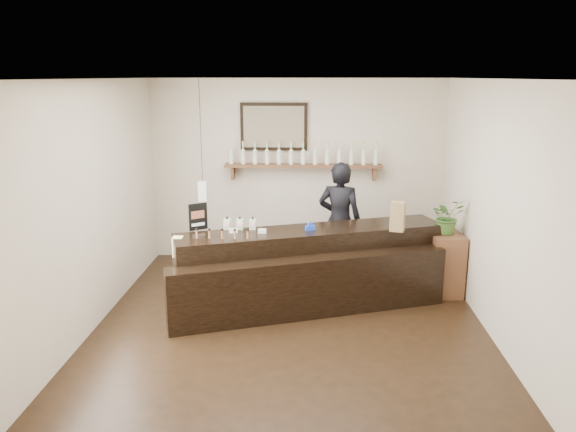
% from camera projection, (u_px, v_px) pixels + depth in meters
% --- Properties ---
extents(ground, '(5.00, 5.00, 0.00)m').
position_uv_depth(ground, '(290.00, 323.00, 6.61)').
color(ground, black).
rests_on(ground, ground).
extents(room_shell, '(5.00, 5.00, 5.00)m').
position_uv_depth(room_shell, '(290.00, 181.00, 6.20)').
color(room_shell, beige).
rests_on(room_shell, ground).
extents(back_wall_decor, '(2.66, 0.96, 1.69)m').
position_uv_depth(back_wall_decor, '(287.00, 149.00, 8.49)').
color(back_wall_decor, brown).
rests_on(back_wall_decor, ground).
extents(counter, '(3.45, 2.00, 1.12)m').
position_uv_depth(counter, '(311.00, 271.00, 7.05)').
color(counter, black).
rests_on(counter, ground).
extents(promo_sign, '(0.21, 0.15, 0.34)m').
position_uv_depth(promo_sign, '(198.00, 217.00, 6.97)').
color(promo_sign, black).
rests_on(promo_sign, counter).
extents(paper_bag, '(0.20, 0.17, 0.37)m').
position_uv_depth(paper_bag, '(398.00, 217.00, 6.91)').
color(paper_bag, olive).
rests_on(paper_bag, counter).
extents(tape_dispenser, '(0.13, 0.09, 0.11)m').
position_uv_depth(tape_dispenser, '(310.00, 227.00, 6.98)').
color(tape_dispenser, blue).
rests_on(tape_dispenser, counter).
extents(side_cabinet, '(0.46, 0.60, 0.82)m').
position_uv_depth(side_cabinet, '(444.00, 263.00, 7.44)').
color(side_cabinet, brown).
rests_on(side_cabinet, ground).
extents(potted_plant, '(0.53, 0.50, 0.47)m').
position_uv_depth(potted_plant, '(447.00, 216.00, 7.28)').
color(potted_plant, '#3D6829').
rests_on(potted_plant, side_cabinet).
extents(shopkeeper, '(0.79, 0.63, 1.91)m').
position_uv_depth(shopkeeper, '(340.00, 214.00, 7.86)').
color(shopkeeper, black).
rests_on(shopkeeper, ground).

